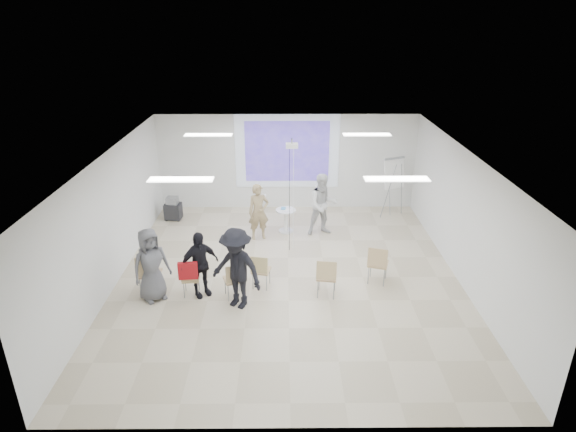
{
  "coord_description": "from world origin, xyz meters",
  "views": [
    {
      "loc": [
        -0.08,
        -9.96,
        5.82
      ],
      "look_at": [
        0.0,
        0.8,
        1.25
      ],
      "focal_mm": 30.0,
      "sensor_mm": 36.0,
      "label": 1
    }
  ],
  "objects_px": {
    "player_right": "(323,202)",
    "chair_far_left": "(148,272)",
    "pedestal_table": "(286,219)",
    "av_cart": "(173,209)",
    "chair_center": "(260,269)",
    "laptop": "(233,278)",
    "chair_right_inner": "(327,275)",
    "chair_right_far": "(378,262)",
    "audience_outer": "(150,261)",
    "audience_left": "(199,260)",
    "chair_left_mid": "(190,277)",
    "player_left": "(258,208)",
    "chair_left_inner": "(234,278)",
    "audience_mid": "(236,263)",
    "flipchart_easel": "(394,174)"
  },
  "relations": [
    {
      "from": "player_right",
      "to": "chair_center",
      "type": "distance_m",
      "value": 3.38
    },
    {
      "from": "player_left",
      "to": "audience_outer",
      "type": "distance_m",
      "value": 3.73
    },
    {
      "from": "chair_center",
      "to": "chair_far_left",
      "type": "bearing_deg",
      "value": -162.39
    },
    {
      "from": "pedestal_table",
      "to": "laptop",
      "type": "xyz_separation_m",
      "value": [
        -1.16,
        -3.38,
        0.07
      ]
    },
    {
      "from": "flipchart_easel",
      "to": "chair_far_left",
      "type": "bearing_deg",
      "value": -167.75
    },
    {
      "from": "chair_far_left",
      "to": "audience_outer",
      "type": "relative_size",
      "value": 0.52
    },
    {
      "from": "av_cart",
      "to": "audience_left",
      "type": "bearing_deg",
      "value": -64.81
    },
    {
      "from": "chair_center",
      "to": "laptop",
      "type": "bearing_deg",
      "value": -139.35
    },
    {
      "from": "av_cart",
      "to": "audience_outer",
      "type": "bearing_deg",
      "value": -77.83
    },
    {
      "from": "chair_center",
      "to": "audience_outer",
      "type": "height_order",
      "value": "audience_outer"
    },
    {
      "from": "chair_left_inner",
      "to": "chair_right_far",
      "type": "bearing_deg",
      "value": -8.05
    },
    {
      "from": "pedestal_table",
      "to": "audience_left",
      "type": "bearing_deg",
      "value": -119.68
    },
    {
      "from": "audience_left",
      "to": "audience_mid",
      "type": "height_order",
      "value": "audience_mid"
    },
    {
      "from": "flipchart_easel",
      "to": "chair_right_far",
      "type": "bearing_deg",
      "value": -129.26
    },
    {
      "from": "player_left",
      "to": "chair_center",
      "type": "xyz_separation_m",
      "value": [
        0.16,
        -2.64,
        -0.4
      ]
    },
    {
      "from": "chair_left_mid",
      "to": "av_cart",
      "type": "distance_m",
      "value": 4.5
    },
    {
      "from": "chair_right_inner",
      "to": "audience_left",
      "type": "xyz_separation_m",
      "value": [
        -2.77,
        0.1,
        0.32
      ]
    },
    {
      "from": "player_right",
      "to": "chair_far_left",
      "type": "distance_m",
      "value": 5.18
    },
    {
      "from": "flipchart_easel",
      "to": "chair_left_inner",
      "type": "bearing_deg",
      "value": -156.72
    },
    {
      "from": "chair_right_inner",
      "to": "audience_outer",
      "type": "distance_m",
      "value": 3.8
    },
    {
      "from": "chair_left_mid",
      "to": "av_cart",
      "type": "relative_size",
      "value": 1.12
    },
    {
      "from": "audience_outer",
      "to": "chair_center",
      "type": "bearing_deg",
      "value": -27.55
    },
    {
      "from": "player_left",
      "to": "laptop",
      "type": "relative_size",
      "value": 5.69
    },
    {
      "from": "player_right",
      "to": "chair_right_inner",
      "type": "bearing_deg",
      "value": -105.17
    },
    {
      "from": "player_right",
      "to": "chair_right_far",
      "type": "bearing_deg",
      "value": -81.28
    },
    {
      "from": "chair_right_far",
      "to": "av_cart",
      "type": "bearing_deg",
      "value": 163.46
    },
    {
      "from": "player_left",
      "to": "chair_right_inner",
      "type": "height_order",
      "value": "player_left"
    },
    {
      "from": "player_right",
      "to": "flipchart_easel",
      "type": "relative_size",
      "value": 1.05
    },
    {
      "from": "chair_left_mid",
      "to": "pedestal_table",
      "type": "bearing_deg",
      "value": 52.94
    },
    {
      "from": "laptop",
      "to": "audience_mid",
      "type": "relative_size",
      "value": 0.15
    },
    {
      "from": "chair_left_inner",
      "to": "audience_left",
      "type": "height_order",
      "value": "audience_left"
    },
    {
      "from": "chair_center",
      "to": "chair_right_inner",
      "type": "bearing_deg",
      "value": -2.7
    },
    {
      "from": "chair_far_left",
      "to": "chair_center",
      "type": "xyz_separation_m",
      "value": [
        2.44,
        0.26,
        -0.08
      ]
    },
    {
      "from": "chair_center",
      "to": "chair_right_inner",
      "type": "distance_m",
      "value": 1.51
    },
    {
      "from": "chair_left_inner",
      "to": "av_cart",
      "type": "distance_m",
      "value": 4.96
    },
    {
      "from": "pedestal_table",
      "to": "player_left",
      "type": "xyz_separation_m",
      "value": [
        -0.75,
        -0.41,
        0.5
      ]
    },
    {
      "from": "chair_left_inner",
      "to": "chair_right_inner",
      "type": "xyz_separation_m",
      "value": [
        2.01,
        0.04,
        0.05
      ]
    },
    {
      "from": "player_left",
      "to": "audience_outer",
      "type": "relative_size",
      "value": 0.96
    },
    {
      "from": "chair_right_far",
      "to": "audience_outer",
      "type": "relative_size",
      "value": 0.51
    },
    {
      "from": "player_right",
      "to": "pedestal_table",
      "type": "bearing_deg",
      "value": 160.41
    },
    {
      "from": "pedestal_table",
      "to": "av_cart",
      "type": "bearing_deg",
      "value": 164.76
    },
    {
      "from": "pedestal_table",
      "to": "chair_right_inner",
      "type": "height_order",
      "value": "chair_right_inner"
    },
    {
      "from": "chair_far_left",
      "to": "chair_right_far",
      "type": "height_order",
      "value": "chair_far_left"
    },
    {
      "from": "chair_left_inner",
      "to": "audience_outer",
      "type": "bearing_deg",
      "value": 161.25
    },
    {
      "from": "chair_far_left",
      "to": "audience_mid",
      "type": "relative_size",
      "value": 0.48
    },
    {
      "from": "laptop",
      "to": "audience_mid",
      "type": "xyz_separation_m",
      "value": [
        0.12,
        -0.39,
        0.57
      ]
    },
    {
      "from": "chair_left_inner",
      "to": "av_cart",
      "type": "relative_size",
      "value": 1.2
    },
    {
      "from": "laptop",
      "to": "audience_left",
      "type": "xyz_separation_m",
      "value": [
        -0.74,
        0.05,
        0.42
      ]
    },
    {
      "from": "chair_far_left",
      "to": "chair_right_inner",
      "type": "bearing_deg",
      "value": 0.84
    },
    {
      "from": "chair_center",
      "to": "flipchart_easel",
      "type": "bearing_deg",
      "value": 59.26
    }
  ]
}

